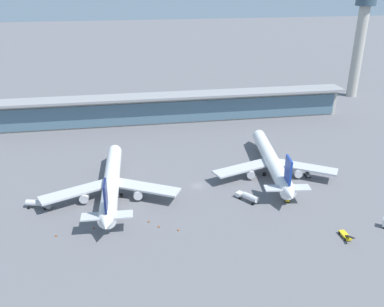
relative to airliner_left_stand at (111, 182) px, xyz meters
name	(u,v)px	position (x,y,z in m)	size (l,w,h in m)	color
ground_plane	(198,186)	(31.37, 1.88, -5.27)	(1200.00, 1200.00, 0.00)	slate
airliner_left_stand	(111,182)	(0.00, 0.00, 0.00)	(48.32, 62.86, 16.74)	white
airliner_centre_stand	(272,161)	(61.86, 7.03, 0.00)	(47.95, 62.83, 16.74)	white
service_truck_near_nose_white	(248,197)	(46.44, -12.03, -3.56)	(6.75, 8.35, 2.95)	silver
service_truck_under_wing_grey	(38,203)	(-24.65, -4.33, -3.56)	(8.89, 4.54, 2.95)	gray
service_truck_mid_apron_grey	(308,175)	(74.93, 2.03, -4.40)	(2.04, 3.05, 2.05)	gray
service_truck_by_tail_yellow	(288,199)	(60.06, -14.45, -4.40)	(2.65, 3.29, 2.05)	yellow
service_truck_on_taxiway_yellow	(346,235)	(68.93, -37.99, -4.46)	(1.99, 6.82, 2.70)	yellow
terminal_building	(172,107)	(31.37, 75.78, 2.59)	(186.64, 12.80, 15.20)	#B2ADA3
control_tower	(360,37)	(151.69, 105.66, 31.56)	(12.00, 12.00, 67.42)	#B2ADA3
safety_cone_alpha	(159,226)	(14.28, -22.73, -4.95)	(0.62, 0.62, 0.70)	orange
safety_cone_bravo	(56,235)	(-16.75, -22.26, -4.95)	(0.62, 0.62, 0.70)	orange
safety_cone_charlie	(149,221)	(11.41, -19.36, -4.95)	(0.62, 0.62, 0.70)	orange
safety_cone_delta	(94,227)	(-5.73, -19.90, -4.95)	(0.62, 0.62, 0.70)	orange
safety_cone_echo	(178,230)	(20.06, -25.67, -4.95)	(0.62, 0.62, 0.70)	orange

